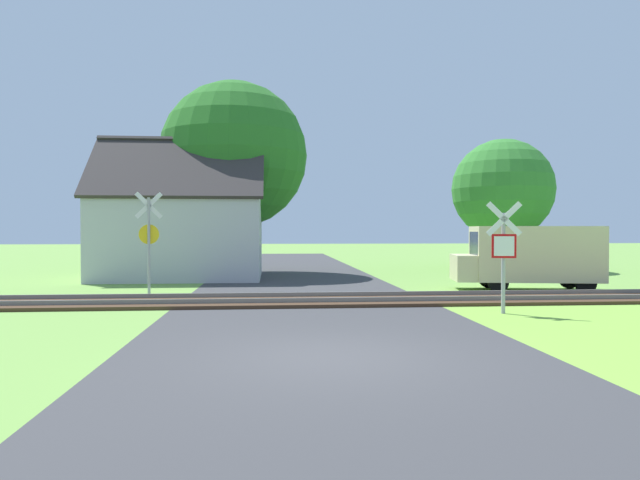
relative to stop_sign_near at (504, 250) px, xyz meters
The scene contains 9 objects.
ground_plane 6.78m from the stop_sign_near, 136.87° to the right, with size 160.00×160.00×0.00m, color #6B9942.
road_asphalt 5.65m from the stop_sign_near, 152.50° to the right, with size 7.31×80.00×0.01m, color #38383A.
rail_track 5.71m from the stop_sign_near, 150.97° to the left, with size 60.00×2.60×0.22m.
stop_sign_near is the anchor object (origin of this frame).
crossing_sign_far 10.93m from the stop_sign_near, 153.09° to the left, with size 0.87×0.18×3.35m.
house 15.31m from the stop_sign_near, 129.45° to the left, with size 7.27×6.13×6.23m.
tree_center 16.49m from the stop_sign_near, 118.38° to the left, with size 7.05×7.05×9.27m.
tree_far 17.25m from the stop_sign_near, 67.42° to the left, with size 5.36×5.36×6.98m.
mail_truck 6.22m from the stop_sign_near, 59.13° to the left, with size 5.14×2.64×2.24m.
Camera 1 is at (-1.00, -9.31, 2.09)m, focal length 32.00 mm.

